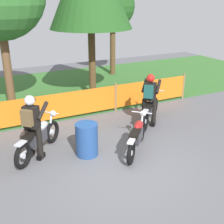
% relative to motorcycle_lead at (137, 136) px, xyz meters
% --- Properties ---
extents(ground, '(24.00, 24.00, 0.02)m').
position_rel_motorcycle_lead_xyz_m(ground, '(-0.69, -0.46, -0.46)').
color(ground, '#5B5B60').
extents(grass_verge, '(24.00, 6.98, 0.01)m').
position_rel_motorcycle_lead_xyz_m(grass_verge, '(-0.69, 6.39, -0.44)').
color(grass_verge, '#386B2D').
rests_on(grass_verge, ground).
extents(barrier_fence, '(9.32, 0.08, 1.05)m').
position_rel_motorcycle_lead_xyz_m(barrier_fence, '(-0.69, 2.90, 0.10)').
color(barrier_fence, olive).
rests_on(barrier_fence, ground).
extents(tree_near_right, '(2.21, 2.21, 4.58)m').
position_rel_motorcycle_lead_xyz_m(tree_near_right, '(3.21, 7.83, 2.99)').
color(tree_near_right, brown).
rests_on(tree_near_right, ground).
extents(motorcycle_lead, '(1.41, 1.48, 0.92)m').
position_rel_motorcycle_lead_xyz_m(motorcycle_lead, '(0.00, 0.00, 0.00)').
color(motorcycle_lead, black).
rests_on(motorcycle_lead, ground).
extents(motorcycle_trailing, '(1.54, 1.52, 0.97)m').
position_rel_motorcycle_lead_xyz_m(motorcycle_trailing, '(-2.37, 1.03, 0.02)').
color(motorcycle_trailing, black).
rests_on(motorcycle_trailing, ground).
extents(motorcycle_third, '(1.55, 1.48, 0.96)m').
position_rel_motorcycle_lead_xyz_m(motorcycle_third, '(1.40, 1.46, 0.02)').
color(motorcycle_third, black).
rests_on(motorcycle_third, ground).
extents(rider_trailing, '(0.77, 0.76, 1.69)m').
position_rel_motorcycle_lead_xyz_m(rider_trailing, '(-2.52, 0.87, 0.51)').
color(rider_trailing, black).
rests_on(rider_trailing, ground).
extents(rider_third, '(0.77, 0.76, 1.69)m').
position_rel_motorcycle_lead_xyz_m(rider_third, '(1.24, 1.31, 0.51)').
color(rider_third, black).
rests_on(rider_third, ground).
extents(oil_drum, '(0.58, 0.58, 0.88)m').
position_rel_motorcycle_lead_xyz_m(oil_drum, '(-1.26, 0.42, -0.01)').
color(oil_drum, navy).
rests_on(oil_drum, ground).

